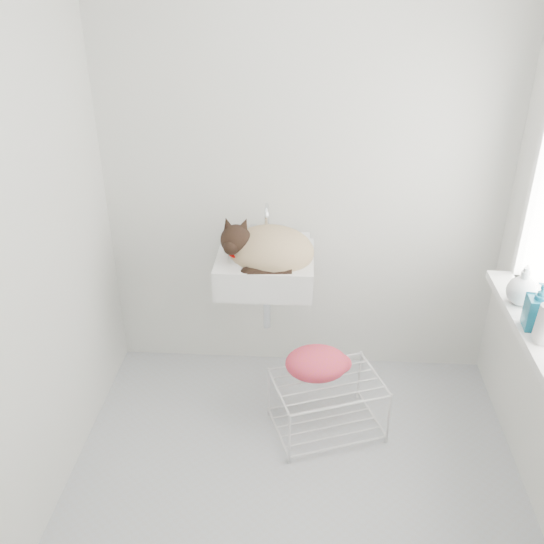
# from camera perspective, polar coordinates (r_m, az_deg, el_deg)

# --- Properties ---
(floor) EXTENTS (2.20, 2.00, 0.02)m
(floor) POSITION_cam_1_polar(r_m,az_deg,el_deg) (3.10, 2.16, -19.15)
(floor) COLOR #B2B6BC
(floor) RESTS_ON ground
(back_wall) EXTENTS (2.20, 0.02, 2.50)m
(back_wall) POSITION_cam_1_polar(r_m,az_deg,el_deg) (3.26, 3.08, 9.86)
(back_wall) COLOR silver
(back_wall) RESTS_ON ground
(left_wall) EXTENTS (0.02, 2.00, 2.50)m
(left_wall) POSITION_cam_1_polar(r_m,az_deg,el_deg) (2.59, -22.45, 2.59)
(left_wall) COLOR silver
(left_wall) RESTS_ON ground
(windowsill) EXTENTS (0.16, 0.88, 0.04)m
(windowsill) POSITION_cam_1_polar(r_m,az_deg,el_deg) (2.89, 23.12, -4.37)
(windowsill) COLOR white
(windowsill) RESTS_ON right_wall
(sink) EXTENTS (0.51, 0.44, 0.20)m
(sink) POSITION_cam_1_polar(r_m,az_deg,el_deg) (3.18, -0.63, 1.60)
(sink) COLOR white
(sink) RESTS_ON back_wall
(faucet) EXTENTS (0.19, 0.13, 0.19)m
(faucet) POSITION_cam_1_polar(r_m,az_deg,el_deg) (3.29, -0.42, 5.19)
(faucet) COLOR silver
(faucet) RESTS_ON sink
(cat) EXTENTS (0.50, 0.44, 0.29)m
(cat) POSITION_cam_1_polar(r_m,az_deg,el_deg) (3.15, -0.44, 2.11)
(cat) COLOR tan
(cat) RESTS_ON sink
(wire_rack) EXTENTS (0.63, 0.53, 0.32)m
(wire_rack) POSITION_cam_1_polar(r_m,az_deg,el_deg) (3.27, 5.18, -12.50)
(wire_rack) COLOR silver
(wire_rack) RESTS_ON floor
(towel) EXTENTS (0.36, 0.28, 0.14)m
(towel) POSITION_cam_1_polar(r_m,az_deg,el_deg) (3.18, 4.21, -9.13)
(towel) COLOR #E34B13
(towel) RESTS_ON wire_rack
(bottle_a) EXTENTS (0.11, 0.11, 0.20)m
(bottle_a) POSITION_cam_1_polar(r_m,az_deg,el_deg) (2.74, 24.07, -6.01)
(bottle_a) COLOR silver
(bottle_a) RESTS_ON windowsill
(bottle_b) EXTENTS (0.11, 0.11, 0.22)m
(bottle_b) POSITION_cam_1_polar(r_m,az_deg,el_deg) (2.82, 23.43, -4.82)
(bottle_b) COLOR #10607A
(bottle_b) RESTS_ON windowsill
(bottle_c) EXTENTS (0.18, 0.18, 0.18)m
(bottle_c) POSITION_cam_1_polar(r_m,az_deg,el_deg) (2.98, 22.27, -2.68)
(bottle_c) COLOR silver
(bottle_c) RESTS_ON windowsill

